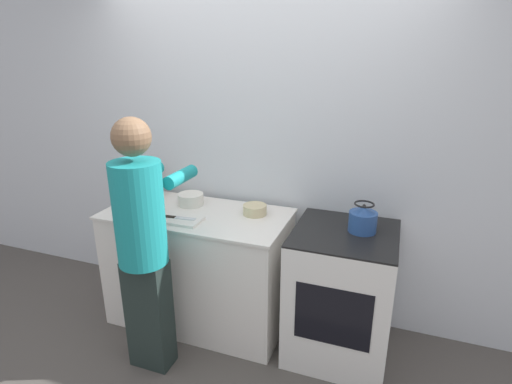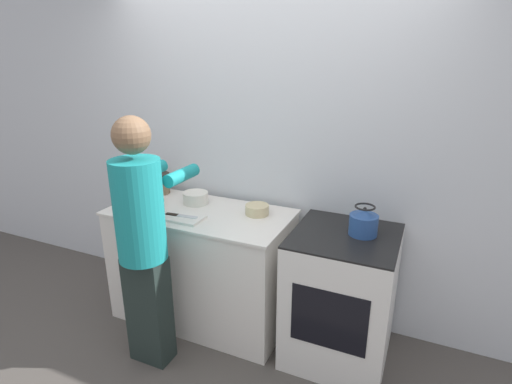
% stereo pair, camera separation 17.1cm
% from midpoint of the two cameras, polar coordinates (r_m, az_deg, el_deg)
% --- Properties ---
extents(ground_plane, '(12.00, 12.00, 0.00)m').
position_cam_midpoint_polar(ground_plane, '(3.02, -2.53, -22.07)').
color(ground_plane, '#4C4742').
extents(wall_back, '(8.00, 0.05, 2.60)m').
position_cam_midpoint_polar(wall_back, '(3.03, 3.37, 5.95)').
color(wall_back, silver).
rests_on(wall_back, ground_plane).
extents(counter, '(1.34, 0.67, 0.90)m').
position_cam_midpoint_polar(counter, '(3.14, -6.12, -10.35)').
color(counter, silver).
rests_on(counter, ground_plane).
extents(oven, '(0.66, 0.67, 0.91)m').
position_cam_midpoint_polar(oven, '(2.83, 13.76, -14.30)').
color(oven, silver).
rests_on(oven, ground_plane).
extents(person, '(0.34, 0.58, 1.66)m').
position_cam_midpoint_polar(person, '(2.57, -14.03, -6.10)').
color(person, '#1F2A27').
rests_on(person, ground_plane).
extents(cutting_board, '(0.33, 0.18, 0.02)m').
position_cam_midpoint_polar(cutting_board, '(2.83, -9.09, -3.63)').
color(cutting_board, silver).
rests_on(cutting_board, counter).
extents(knife, '(0.24, 0.05, 0.01)m').
position_cam_midpoint_polar(knife, '(2.83, -9.04, -3.37)').
color(knife, silver).
rests_on(knife, cutting_board).
extents(kettle, '(0.18, 0.18, 0.19)m').
position_cam_midpoint_polar(kettle, '(2.61, 16.95, -4.22)').
color(kettle, '#284C8C').
rests_on(kettle, oven).
extents(bowl_prep, '(0.17, 0.17, 0.07)m').
position_cam_midpoint_polar(bowl_prep, '(2.86, 1.87, -2.55)').
color(bowl_prep, '#C6B789').
rests_on(bowl_prep, counter).
extents(bowl_mixing, '(0.19, 0.19, 0.09)m').
position_cam_midpoint_polar(bowl_mixing, '(3.09, -7.07, -0.84)').
color(bowl_mixing, silver).
rests_on(bowl_mixing, counter).
extents(canister_jar, '(0.16, 0.16, 0.17)m').
position_cam_midpoint_polar(canister_jar, '(3.36, -12.14, 1.24)').
color(canister_jar, '#756047').
rests_on(canister_jar, counter).
extents(book_stack, '(0.19, 0.28, 0.06)m').
position_cam_midpoint_polar(book_stack, '(3.12, -14.20, -1.44)').
color(book_stack, '#2D663D').
rests_on(book_stack, counter).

